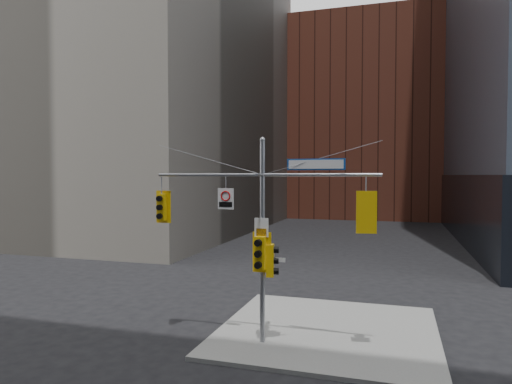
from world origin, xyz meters
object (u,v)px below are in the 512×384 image
Objects in this scene: traffic_light_west_arm at (162,207)px; traffic_light_pole_side at (272,260)px; traffic_light_east_arm at (366,212)px; traffic_light_pole_front at (260,253)px; signal_assembly at (262,220)px; regulatory_sign_arm at (226,198)px; street_sign_blade at (316,164)px.

traffic_light_pole_side is at bearing -3.01° from traffic_light_west_arm.
traffic_light_east_arm reaches higher than traffic_light_pole_front.
traffic_light_east_arm is 0.98× the size of traffic_light_pole_front.
traffic_light_pole_front is at bearing -7.12° from traffic_light_west_arm.
traffic_light_east_arm reaches higher than traffic_light_west_arm.
traffic_light_east_arm is 3.81m from traffic_light_pole_front.
regulatory_sign_arm is at bearing -179.14° from signal_assembly.
street_sign_blade is (1.85, 0.00, 1.93)m from signal_assembly.
signal_assembly is 5.84× the size of traffic_light_east_arm.
regulatory_sign_arm is at bearing 80.52° from traffic_light_pole_side.
traffic_light_east_arm is at bearing 0.01° from signal_assembly.
traffic_light_east_arm is 3.63m from traffic_light_pole_side.
street_sign_blade is 3.42m from regulatory_sign_arm.
regulatory_sign_arm reaches higher than traffic_light_east_arm.
traffic_light_west_arm is 0.86× the size of traffic_light_pole_front.
street_sign_blade reaches higher than traffic_light_west_arm.
street_sign_blade is 2.64× the size of regulatory_sign_arm.
street_sign_blade is (-1.64, 0.00, 1.55)m from traffic_light_east_arm.
traffic_light_west_arm is 0.88× the size of traffic_light_east_arm.
traffic_light_west_arm is 2.59m from regulatory_sign_arm.
traffic_light_pole_side is 0.80× the size of traffic_light_pole_front.
signal_assembly is 1.55m from regulatory_sign_arm.
signal_assembly reaches higher than traffic_light_pole_front.
regulatory_sign_arm is (-1.35, 0.25, 1.85)m from traffic_light_pole_front.
regulatory_sign_arm is (-3.21, -0.02, -1.18)m from street_sign_blade.
regulatory_sign_arm is (-1.68, -0.04, 2.14)m from traffic_light_pole_side.
traffic_light_pole_side is 2.72m from regulatory_sign_arm.
signal_assembly is 4.04× the size of street_sign_blade.
signal_assembly is 7.15× the size of traffic_light_pole_side.
traffic_light_pole_front is 2.31m from regulatory_sign_arm.
signal_assembly is 1.13m from traffic_light_pole_front.
traffic_light_pole_front is 3.56m from street_sign_blade.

